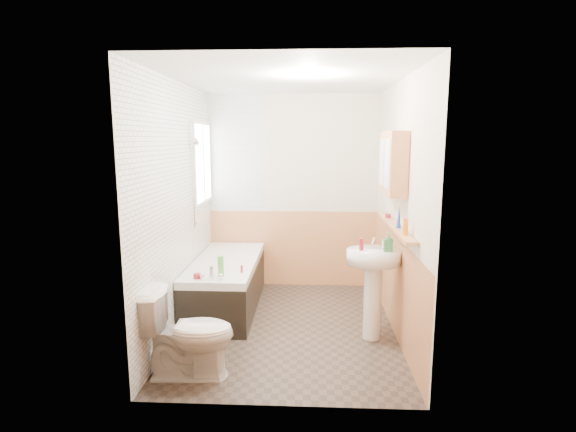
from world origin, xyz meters
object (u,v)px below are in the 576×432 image
at_px(bathtub, 226,283).
at_px(sink, 373,275).
at_px(toilet, 188,333).
at_px(pine_shelf, 395,226).
at_px(medicine_cabinet, 393,163).

height_order(bathtub, sink, sink).
xyz_separation_m(toilet, sink, (1.60, 0.79, 0.27)).
xyz_separation_m(bathtub, toilet, (-0.03, -1.52, 0.07)).
bearing_deg(pine_shelf, toilet, -154.45).
relative_size(pine_shelf, medicine_cabinet, 2.27).
distance_m(bathtub, sink, 1.76).
height_order(bathtub, medicine_cabinet, medicine_cabinet).
bearing_deg(bathtub, sink, -24.91).
bearing_deg(medicine_cabinet, pine_shelf, -70.55).
bearing_deg(toilet, pine_shelf, -66.65).
height_order(toilet, sink, sink).
distance_m(bathtub, toilet, 1.52).
relative_size(bathtub, medicine_cabinet, 2.56).
relative_size(sink, medicine_cabinet, 1.51).
bearing_deg(sink, medicine_cabinet, 38.77).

